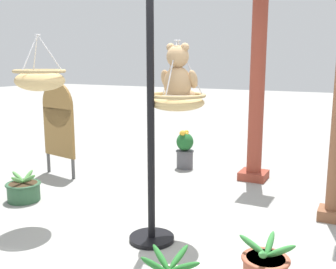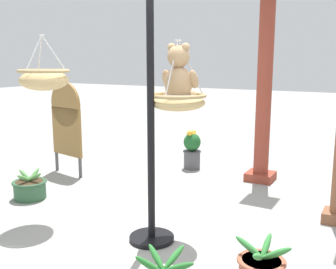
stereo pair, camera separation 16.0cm
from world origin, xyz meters
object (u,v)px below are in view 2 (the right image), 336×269
display_pole_central (151,161)px  hanging_basket_left_high (44,79)px  teddy_bear (179,76)px  greenhouse_pillar_right (264,85)px  potted_plant_small_succulent (30,188)px  display_sign_board (66,120)px  potted_plant_fern_front (192,150)px  hanging_basket_with_teddy (178,101)px

display_pole_central → hanging_basket_left_high: bearing=-177.8°
display_pole_central → teddy_bear: 0.85m
teddy_bear → greenhouse_pillar_right: bearing=84.5°
potted_plant_small_succulent → display_sign_board: 1.33m
potted_plant_fern_front → teddy_bear: bearing=-67.3°
teddy_bear → potted_plant_small_succulent: bearing=-179.6°
hanging_basket_with_teddy → potted_plant_fern_front: hanging_basket_with_teddy is taller
potted_plant_fern_front → display_sign_board: bearing=-141.5°
potted_plant_small_succulent → display_sign_board: display_sign_board is taller
display_pole_central → greenhouse_pillar_right: bearing=81.7°
display_pole_central → teddy_bear: display_pole_central is taller
teddy_bear → hanging_basket_left_high: 1.48m
greenhouse_pillar_right → potted_plant_small_succulent: size_ratio=6.70×
hanging_basket_left_high → display_sign_board: bearing=127.0°
hanging_basket_with_teddy → potted_plant_fern_front: size_ratio=1.04×
display_pole_central → greenhouse_pillar_right: 2.56m
teddy_bear → greenhouse_pillar_right: greenhouse_pillar_right is taller
greenhouse_pillar_right → display_sign_board: 2.98m
potted_plant_small_succulent → teddy_bear: bearing=0.4°
display_pole_central → hanging_basket_left_high: display_pole_central is taller
display_pole_central → display_sign_board: bearing=150.3°
hanging_basket_with_teddy → potted_plant_small_succulent: hanging_basket_with_teddy is taller
display_sign_board → hanging_basket_with_teddy: bearing=-23.6°
hanging_basket_left_high → greenhouse_pillar_right: 3.01m
potted_plant_fern_front → hanging_basket_left_high: bearing=-100.7°
potted_plant_fern_front → potted_plant_small_succulent: potted_plant_fern_front is taller
teddy_bear → hanging_basket_left_high: (-1.45, -0.32, -0.04)m
hanging_basket_left_high → greenhouse_pillar_right: (1.66, 2.51, -0.15)m
teddy_bear → potted_plant_small_succulent: size_ratio=1.26×
hanging_basket_with_teddy → display_sign_board: hanging_basket_with_teddy is taller
hanging_basket_left_high → potted_plant_fern_front: 2.93m
teddy_bear → display_sign_board: teddy_bear is taller
hanging_basket_with_teddy → hanging_basket_left_high: hanging_basket_left_high is taller
potted_plant_fern_front → display_sign_board: 2.03m
hanging_basket_left_high → greenhouse_pillar_right: bearing=56.6°
hanging_basket_left_high → hanging_basket_with_teddy: bearing=11.7°
potted_plant_small_succulent → greenhouse_pillar_right: bearing=43.3°
potted_plant_fern_front → potted_plant_small_succulent: 2.59m
display_pole_central → potted_plant_fern_front: display_pole_central is taller
teddy_bear → hanging_basket_left_high: bearing=-167.4°
potted_plant_fern_front → display_pole_central: bearing=-72.6°
teddy_bear → potted_plant_fern_front: 2.78m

